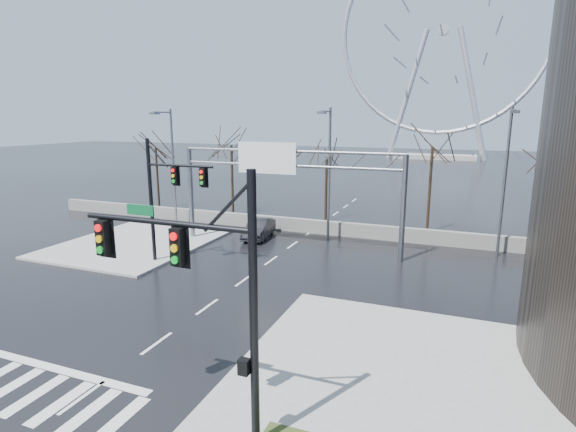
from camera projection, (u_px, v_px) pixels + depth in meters
The scene contains 17 objects.
ground at pixel (157, 343), 18.80m from camera, with size 260.00×260.00×0.00m, color black.
sidewalk_right_ext at pixel (407, 365), 17.04m from camera, with size 12.00×10.00×0.15m, color gray.
sidewalk_far at pixel (137, 243), 33.62m from camera, with size 10.00×12.00×0.15m, color gray.
barrier_wall at pixel (310, 226), 36.88m from camera, with size 52.00×0.50×1.10m, color slate.
signal_mast_near at pixel (208, 281), 12.26m from camera, with size 5.52×0.41×8.00m.
signal_mast_far at pixel (165, 190), 28.01m from camera, with size 4.72×0.41×8.00m.
sign_gantry at pixel (282, 177), 31.44m from camera, with size 16.36×0.40×7.60m.
streetlight_left at pixel (171, 158), 38.34m from camera, with size 0.50×2.55×10.00m.
streetlight_mid at pixel (328, 164), 33.35m from camera, with size 0.50×2.55×10.00m.
streetlight_right at pixel (506, 171), 29.07m from camera, with size 0.50×2.55×10.00m.
tree_far_left at pixel (156, 155), 45.86m from camera, with size 3.50×3.50×7.00m.
tree_left at pixel (231, 153), 42.11m from camera, with size 3.75×3.75×7.50m.
tree_center at pixel (326, 165), 39.98m from camera, with size 3.25×3.25×6.50m.
tree_right at pixel (432, 157), 35.64m from camera, with size 3.90×3.90×7.80m.
tree_far_right at pixel (544, 170), 33.41m from camera, with size 3.40×3.40×6.80m.
ferris_wheel at pixel (443, 39), 97.83m from camera, with size 45.00×6.00×50.91m.
car at pixel (259, 229), 35.26m from camera, with size 1.54×4.43×1.46m, color black.
Camera 1 is at (11.41, -14.03, 9.24)m, focal length 28.00 mm.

